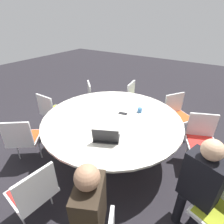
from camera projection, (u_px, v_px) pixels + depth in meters
The scene contains 15 objects.
ground_plane at pixel (112, 154), 3.07m from camera, with size 16.00×16.00×0.00m, color black.
conference_table at pixel (112, 123), 2.75m from camera, with size 2.13×2.13×0.75m.
chair_1 at pixel (224, 207), 1.71m from camera, with size 0.54×0.55×0.85m.
chair_2 at pixel (202, 137), 2.68m from camera, with size 0.56×0.57×0.85m.
chair_3 at pixel (177, 113), 3.35m from camera, with size 0.60×0.59×0.85m.
chair_4 at pixel (136, 98), 3.95m from camera, with size 0.49×0.47×0.85m.
chair_5 at pixel (95, 97), 3.99m from camera, with size 0.61×0.61×0.85m.
chair_6 at pixel (52, 110), 3.45m from camera, with size 0.42×0.44×0.85m.
chair_7 at pixel (23, 137), 2.68m from camera, with size 0.60×0.60×0.85m.
chair_8 at pixel (34, 191), 1.86m from camera, with size 0.49×0.47×0.85m.
person_0 at pixel (89, 209), 1.48m from camera, with size 0.42×0.36×1.20m.
person_1 at pixel (201, 181), 1.73m from camera, with size 0.34×0.41×1.20m.
laptop at pixel (106, 137), 2.18m from camera, with size 0.35×0.39×0.21m.
coffee_cup at pixel (140, 110), 2.84m from camera, with size 0.07×0.07×0.08m.
cell_phone at pixel (123, 113), 2.82m from camera, with size 0.10×0.15×0.01m.
Camera 1 is at (1.94, 1.27, 2.14)m, focal length 28.00 mm.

